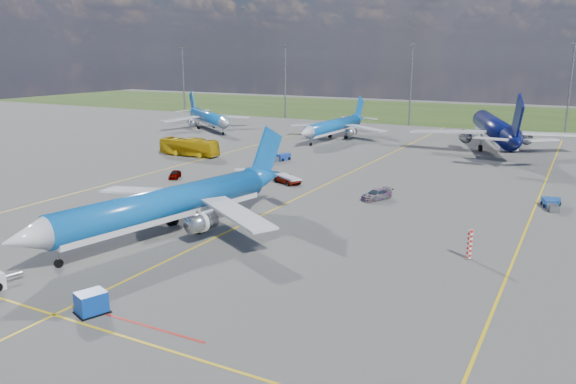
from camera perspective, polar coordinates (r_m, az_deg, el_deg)
The scene contains 17 objects.
ground at distance 61.59m, azimuth -8.21°, elevation -5.00°, with size 400.00×400.00×0.00m, color #50504E.
grass_strip at distance 200.75m, azimuth 18.18°, elevation 7.51°, with size 400.00×80.00×0.01m, color #2D4719.
taxiway_lines at distance 84.47m, azimuth 3.04°, elevation 0.31°, with size 60.25×160.00×0.02m.
floodlight_masts at distance 158.84m, azimuth 19.45°, elevation 10.47°, with size 202.20×0.50×22.70m.
warning_post at distance 58.35m, azimuth 17.97°, elevation -5.07°, with size 0.50×0.50×3.00m, color red.
bg_jet_nw at distance 153.30m, azimuth -8.04°, elevation 6.30°, with size 26.66×34.99×9.16m, color #0C5AB2, non-canonical shape.
bg_jet_nnw at distance 134.52m, azimuth 4.66°, elevation 5.35°, with size 26.28×34.49×9.03m, color #0C5AB2, non-canonical shape.
bg_jet_n at distance 127.98m, azimuth 20.07°, elevation 4.12°, with size 37.20×48.82×12.79m, color #080E45, non-canonical shape.
main_airliner at distance 64.67m, azimuth -12.09°, elevation -4.24°, with size 29.77×39.07×10.23m, color #0C5AB2, non-canonical shape.
uld_container at distance 47.18m, azimuth -19.34°, elevation -10.56°, with size 1.73×2.17×1.73m, color #0B3AA1.
apron_bus at distance 113.62m, azimuth -10.00°, elevation 4.52°, with size 2.97×12.69×3.53m, color #C99F0B.
service_car_a at distance 93.46m, azimuth -11.42°, elevation 1.77°, with size 1.52×3.77×1.28m, color #999999.
service_car_b at distance 87.80m, azimuth -0.04°, elevation 1.33°, with size 2.38×5.17×1.44m, color #999999.
service_car_c at distance 79.03m, azimuth 8.98°, elevation -0.26°, with size 2.02×4.97×1.44m, color #999999.
baggage_tug_w at distance 81.98m, azimuth 25.40°, elevation -1.12°, with size 1.37×4.50×1.00m.
baggage_tug_c at distance 106.52m, azimuth -0.91°, elevation 3.48°, with size 2.73×5.76×1.25m.
baggage_tug_e at distance 81.45m, azimuth 25.08°, elevation -1.16°, with size 2.56×4.86×1.06m.
Camera 1 is at (34.97, -46.70, 19.72)m, focal length 35.00 mm.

